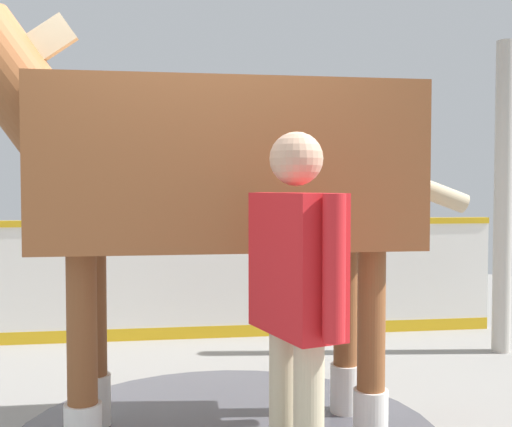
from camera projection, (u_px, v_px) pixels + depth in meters
The scene contains 4 objects.
barrier_wall at pixel (204, 283), 6.02m from camera, with size 3.88×4.56×1.17m.
roof_post_far at pixel (503, 198), 5.47m from camera, with size 0.16×0.16×2.78m, color #B7B2A8.
horse at pixel (208, 174), 3.59m from camera, with size 2.40×2.76×2.64m.
handler at pixel (296, 300), 2.64m from camera, with size 0.64×0.40×1.72m.
Camera 1 is at (2.67, -2.43, 1.48)m, focal length 43.08 mm.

